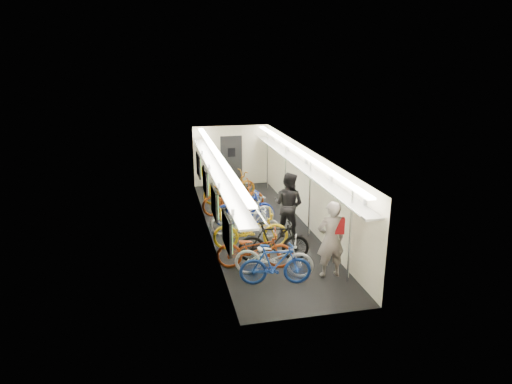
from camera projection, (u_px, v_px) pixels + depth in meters
name	position (u px, v px, depth m)	size (l,w,h in m)	color
train_car_shell	(242.00, 171.00, 14.00)	(10.00, 10.00, 10.00)	black
bicycle_0	(274.00, 257.00, 10.76)	(0.65, 1.87, 0.98)	#BDBCC2
bicycle_1	(275.00, 264.00, 10.36)	(0.47, 1.65, 0.99)	navy
bicycle_2	(255.00, 249.00, 11.17)	(0.66, 1.89, 0.99)	#943210
bicycle_3	(274.00, 242.00, 11.50)	(0.51, 1.82, 1.09)	black
bicycle_4	(251.00, 230.00, 12.30)	(0.71, 2.04, 1.07)	yellow
bicycle_5	(253.00, 223.00, 13.03)	(0.44, 1.54, 0.93)	silver
bicycle_6	(243.00, 214.00, 13.49)	(0.73, 2.08, 1.09)	#ADAEB2
bicycle_7	(244.00, 209.00, 13.90)	(0.53, 1.89, 1.13)	#1B31A6
bicycle_8	(233.00, 198.00, 15.00)	(0.74, 2.12, 1.11)	#993C10
bicycle_9	(237.00, 198.00, 15.23)	(0.44, 1.54, 0.93)	black
bicycle_10	(230.00, 187.00, 16.29)	(0.72, 2.06, 1.08)	orange
passenger_near	(331.00, 239.00, 10.64)	(0.68, 0.45, 1.87)	gray
passenger_mid	(288.00, 205.00, 13.07)	(0.92, 0.72, 1.90)	black
backpack	(339.00, 226.00, 10.53)	(0.26, 0.14, 0.38)	#A31015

